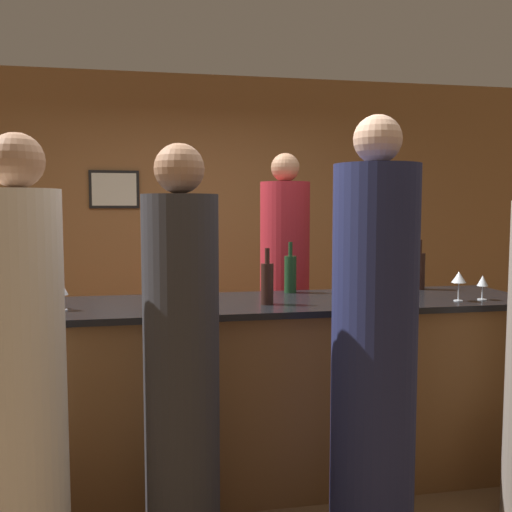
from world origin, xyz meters
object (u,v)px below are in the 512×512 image
Objects in this scene: wine_bottle_1 at (267,282)px; guest_4 at (24,380)px; guest_3 at (374,357)px; bartender at (285,303)px; wine_bottle_0 at (419,270)px; wine_bottle_2 at (290,273)px; guest_1 at (182,372)px.

guest_4 is at bearing -151.67° from wine_bottle_1.
guest_4 is (-1.49, 0.08, -0.04)m from guest_3.
guest_4 is at bearing 177.07° from guest_3.
bartender reaches higher than guest_4.
wine_bottle_0 reaches higher than wine_bottle_2.
bartender is 1.63m from guest_1.
bartender is 6.07× the size of wine_bottle_0.
wine_bottle_1 is 0.98× the size of wine_bottle_2.
bartender is 6.17× the size of wine_bottle_2.
guest_4 is 5.92× the size of wine_bottle_2.
guest_1 is 0.83m from wine_bottle_1.
wine_bottle_1 is at bearing -160.84° from wine_bottle_0.
guest_3 reaches higher than guest_4.
wine_bottle_0 is at bearing 19.16° from wine_bottle_1.
wine_bottle_0 is (0.76, 1.08, 0.26)m from guest_3.
guest_4 is at bearing -176.60° from guest_1.
guest_4 reaches higher than guest_1.
guest_4 is at bearing -143.56° from wine_bottle_2.
guest_1 is 5.97× the size of wine_bottle_1.
wine_bottle_2 is at bearing 36.44° from guest_4.
bartender is 1.06× the size of guest_1.
wine_bottle_1 is at bearing 49.01° from guest_1.
guest_3 is 1.13m from wine_bottle_2.
wine_bottle_1 is at bearing 70.05° from bartender.
guest_3 is 1.05× the size of guest_4.
bartender is at bearing 70.05° from wine_bottle_1.
wine_bottle_1 is at bearing 28.33° from guest_4.
guest_3 reaches higher than wine_bottle_2.
wine_bottle_1 is at bearing -120.15° from wine_bottle_2.
guest_1 reaches higher than wine_bottle_0.
guest_1 is at bearing -130.99° from wine_bottle_1.
wine_bottle_2 reaches higher than wine_bottle_1.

